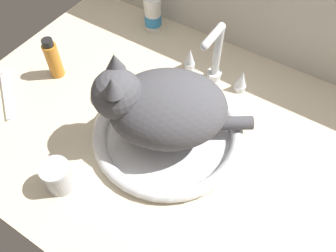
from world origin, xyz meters
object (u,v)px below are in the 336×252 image
Objects in this scene: toothbrush at (4,92)px; pill_bottle at (153,15)px; cat at (159,107)px; amber_bottle at (52,60)px; sink_basin at (168,133)px; faucet at (215,60)px; metal_jar at (58,176)px.

pill_bottle is at bearing 67.61° from toothbrush.
cat reaches higher than amber_bottle.
pill_bottle is (-25.76, 31.79, 3.65)cm from sink_basin.
faucet is 0.56× the size of cat.
metal_jar is 33.36cm from toothbrush.
pill_bottle is 47.32cm from toothbrush.
cat reaches higher than faucet.
cat is at bearing -146.04° from sink_basin.
amber_bottle is (-36.85, 0.88, 4.17)cm from sink_basin.
cat is (-1.64, -1.11, 9.70)cm from sink_basin.
cat is 3.09× the size of pill_bottle.
cat reaches higher than toothbrush.
amber_bottle reaches higher than sink_basin.
amber_bottle is at bearing -109.74° from pill_bottle.
sink_basin is 1.90× the size of faucet.
faucet is 47.47cm from metal_jar.
amber_bottle reaches higher than toothbrush.
cat is 44.64cm from toothbrush.
pill_bottle is at bearing 103.50° from metal_jar.
pill_bottle is 32.85cm from amber_bottle.
cat is (-1.64, -23.48, 4.00)cm from faucet.
cat is 2.83× the size of amber_bottle.
pill_bottle reaches higher than sink_basin.
faucet is 1.59× the size of amber_bottle.
toothbrush is at bearing -118.45° from amber_bottle.
metal_jar is at bearing -105.35° from faucet.
faucet reaches higher than metal_jar.
pill_bottle is 0.68× the size of toothbrush.
sink_basin is 41.08cm from pill_bottle.
sink_basin is 45.27cm from toothbrush.
toothbrush is (-6.85, -12.65, -4.93)cm from amber_bottle.
faucet reaches higher than pill_bottle.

